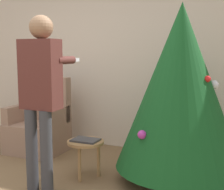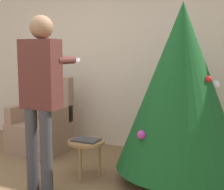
{
  "view_description": "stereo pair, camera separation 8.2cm",
  "coord_description": "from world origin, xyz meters",
  "px_view_note": "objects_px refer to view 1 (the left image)",
  "views": [
    {
      "loc": [
        2.03,
        -2.06,
        1.41
      ],
      "look_at": [
        0.79,
        0.82,
        0.99
      ],
      "focal_mm": 50.0,
      "sensor_mm": 36.0,
      "label": 1
    },
    {
      "loc": [
        2.11,
        -2.03,
        1.41
      ],
      "look_at": [
        0.79,
        0.82,
        0.99
      ],
      "focal_mm": 50.0,
      "sensor_mm": 36.0,
      "label": 2
    }
  ],
  "objects_px": {
    "person_standing": "(41,88)",
    "side_stool": "(86,146)",
    "armchair": "(39,126)",
    "christmas_tree": "(180,87)"
  },
  "relations": [
    {
      "from": "side_stool",
      "to": "christmas_tree",
      "type": "bearing_deg",
      "value": 16.51
    },
    {
      "from": "person_standing",
      "to": "side_stool",
      "type": "height_order",
      "value": "person_standing"
    },
    {
      "from": "person_standing",
      "to": "side_stool",
      "type": "distance_m",
      "value": 0.89
    },
    {
      "from": "armchair",
      "to": "person_standing",
      "type": "relative_size",
      "value": 0.6
    },
    {
      "from": "armchair",
      "to": "person_standing",
      "type": "distance_m",
      "value": 1.57
    },
    {
      "from": "person_standing",
      "to": "side_stool",
      "type": "xyz_separation_m",
      "value": [
        0.22,
        0.51,
        -0.7
      ]
    },
    {
      "from": "person_standing",
      "to": "armchair",
      "type": "bearing_deg",
      "value": 127.89
    },
    {
      "from": "christmas_tree",
      "to": "person_standing",
      "type": "distance_m",
      "value": 1.45
    },
    {
      "from": "christmas_tree",
      "to": "side_stool",
      "type": "relative_size",
      "value": 4.54
    },
    {
      "from": "christmas_tree",
      "to": "person_standing",
      "type": "xyz_separation_m",
      "value": [
        -1.21,
        -0.8,
        0.01
      ]
    }
  ]
}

